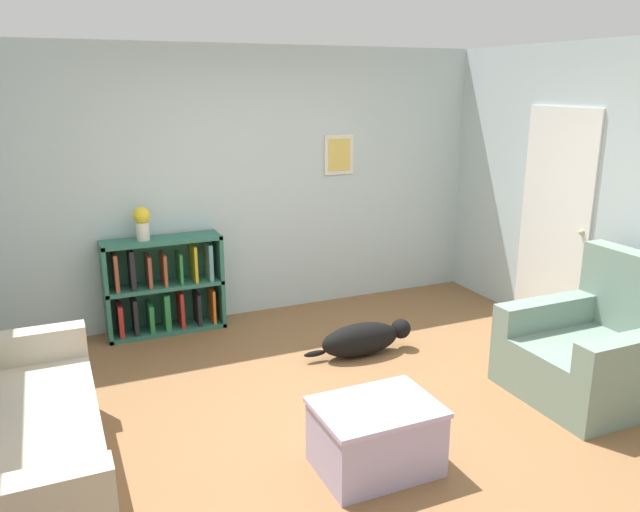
# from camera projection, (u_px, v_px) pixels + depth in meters

# --- Properties ---
(ground_plane) EXTENTS (14.00, 14.00, 0.00)m
(ground_plane) POSITION_uv_depth(u_px,v_px,m) (343.00, 413.00, 4.41)
(ground_plane) COLOR brown
(wall_back) EXTENTS (5.60, 0.13, 2.60)m
(wall_back) POSITION_uv_depth(u_px,v_px,m) (243.00, 184.00, 6.04)
(wall_back) COLOR silver
(wall_back) RESTS_ON ground_plane
(wall_right) EXTENTS (0.16, 5.00, 2.60)m
(wall_right) POSITION_uv_depth(u_px,v_px,m) (625.00, 205.00, 5.07)
(wall_right) COLOR silver
(wall_right) RESTS_ON ground_plane
(couch) EXTENTS (0.83, 1.90, 0.88)m
(couch) POSITION_uv_depth(u_px,v_px,m) (9.00, 448.00, 3.38)
(couch) COLOR #B7AD99
(couch) RESTS_ON ground_plane
(bookshelf) EXTENTS (1.07, 0.30, 0.90)m
(bookshelf) POSITION_uv_depth(u_px,v_px,m) (163.00, 287.00, 5.77)
(bookshelf) COLOR #2D6B56
(bookshelf) RESTS_ON ground_plane
(recliner_chair) EXTENTS (1.05, 0.98, 1.03)m
(recliner_chair) POSITION_uv_depth(u_px,v_px,m) (599.00, 350.00, 4.63)
(recliner_chair) COLOR gray
(recliner_chair) RESTS_ON ground_plane
(coffee_table) EXTENTS (0.72, 0.54, 0.42)m
(coffee_table) POSITION_uv_depth(u_px,v_px,m) (376.00, 434.00, 3.72)
(coffee_table) COLOR #ADA3CC
(coffee_table) RESTS_ON ground_plane
(dog) EXTENTS (0.99, 0.26, 0.29)m
(dog) POSITION_uv_depth(u_px,v_px,m) (364.00, 339.00, 5.31)
(dog) COLOR black
(dog) RESTS_ON ground_plane
(vase) EXTENTS (0.15, 0.15, 0.30)m
(vase) POSITION_uv_depth(u_px,v_px,m) (142.00, 221.00, 5.52)
(vase) COLOR silver
(vase) RESTS_ON bookshelf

